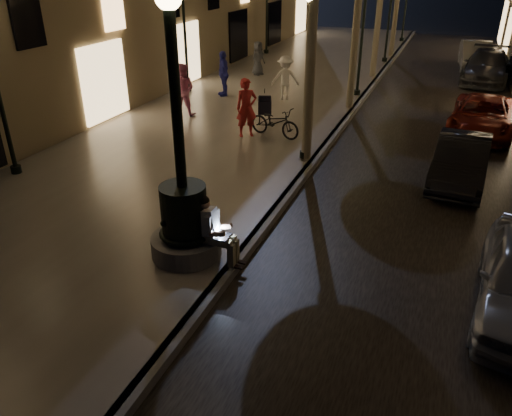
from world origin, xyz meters
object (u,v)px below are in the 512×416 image
at_px(fountain_lamppost, 184,209).
at_px(car_fifth, 475,55).
at_px(car_rear, 487,66).
at_px(bicycle, 275,122).
at_px(lamp_left_c, 267,0).
at_px(pedestrian_pink, 183,90).
at_px(pedestrian_blue, 223,73).
at_px(lamp_curb_c, 391,3).
at_px(lamp_left_b, 184,18).
at_px(car_second, 461,160).
at_px(car_third, 482,116).
at_px(lamp_curb_a, 309,52).
at_px(seated_man_laptop, 213,228).
at_px(pedestrian_red, 247,108).
at_px(pedestrian_white, 285,78).
at_px(pedestrian_dark, 258,58).
at_px(lamp_curb_b, 364,20).
at_px(stroller, 265,106).

height_order(fountain_lamppost, car_fifth, fountain_lamppost).
distance_m(car_rear, bicycle, 13.81).
height_order(lamp_left_c, pedestrian_pink, lamp_left_c).
distance_m(fountain_lamppost, pedestrian_blue, 12.68).
bearing_deg(lamp_curb_c, lamp_left_b, -125.37).
xyz_separation_m(car_second, car_third, (0.60, 4.73, -0.01)).
relative_size(car_second, car_rear, 0.76).
relative_size(lamp_left_c, car_fifth, 1.12).
xyz_separation_m(lamp_curb_a, car_second, (4.30, 0.27, -2.61)).
xyz_separation_m(car_third, car_fifth, (-0.21, 11.86, 0.09)).
xyz_separation_m(seated_man_laptop, pedestrian_blue, (-5.20, 11.82, 0.20)).
bearing_deg(car_second, pedestrian_red, 175.32).
relative_size(car_rear, pedestrian_blue, 2.73).
relative_size(seated_man_laptop, lamp_curb_a, 0.29).
xyz_separation_m(car_third, car_rear, (0.29, 8.62, 0.12)).
height_order(fountain_lamppost, pedestrian_blue, fountain_lamppost).
height_order(car_rear, pedestrian_white, pedestrian_white).
relative_size(car_third, pedestrian_dark, 2.74).
height_order(lamp_curb_b, stroller, lamp_curb_b).
bearing_deg(seated_man_laptop, lamp_left_c, 107.68).
xyz_separation_m(lamp_left_b, car_third, (12.00, -1.00, -2.62)).
distance_m(lamp_curb_c, pedestrian_dark, 8.25).
distance_m(lamp_curb_c, car_second, 16.52).
bearing_deg(pedestrian_pink, car_fifth, -132.32).
bearing_deg(lamp_left_b, pedestrian_dark, 67.79).
height_order(lamp_curb_a, car_fifth, lamp_curb_a).
xyz_separation_m(stroller, car_second, (6.67, -2.71, -0.14)).
distance_m(car_third, pedestrian_red, 8.19).
bearing_deg(bicycle, car_second, -87.93).
height_order(stroller, bicycle, stroller).
xyz_separation_m(lamp_curb_b, pedestrian_pink, (-5.47, -5.35, -2.09)).
xyz_separation_m(lamp_left_c, car_second, (11.40, -15.73, -2.61)).
height_order(stroller, car_fifth, car_fifth).
relative_size(pedestrian_red, pedestrian_pink, 1.00).
bearing_deg(lamp_left_c, pedestrian_red, -72.18).
xyz_separation_m(stroller, car_rear, (7.57, 10.64, -0.04)).
bearing_deg(bicycle, stroller, 46.00).
height_order(lamp_curb_a, lamp_left_c, same).
bearing_deg(car_third, pedestrian_blue, 179.73).
xyz_separation_m(fountain_lamppost, pedestrian_blue, (-4.59, 11.82, -0.09)).
bearing_deg(pedestrian_dark, fountain_lamppost, -142.70).
height_order(lamp_curb_c, lamp_left_b, same).
xyz_separation_m(car_second, car_rear, (0.90, 13.35, 0.10)).
bearing_deg(car_second, car_fifth, 92.21).
height_order(lamp_curb_c, pedestrian_white, lamp_curb_c).
xyz_separation_m(pedestrian_red, pedestrian_white, (-0.30, 4.90, -0.06)).
xyz_separation_m(lamp_left_c, pedestrian_blue, (1.81, -10.18, -2.11)).
bearing_deg(car_fifth, pedestrian_blue, -136.03).
bearing_deg(lamp_curb_a, car_third, 45.56).
xyz_separation_m(lamp_curb_a, car_rear, (5.20, 13.62, -2.51)).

